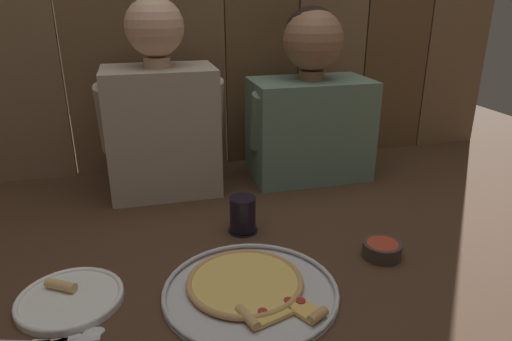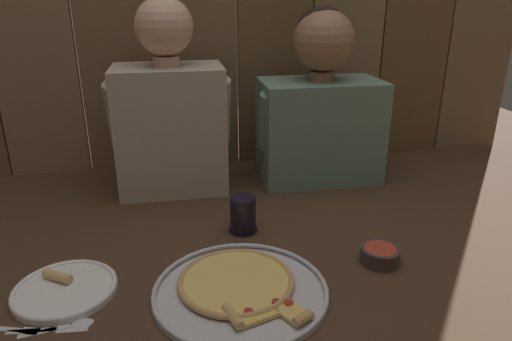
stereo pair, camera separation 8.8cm
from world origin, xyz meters
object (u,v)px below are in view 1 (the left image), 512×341
Objects in this scene: dipping_bowl at (382,249)px; diner_left at (161,108)px; drinking_glass at (243,215)px; dinner_plate at (70,298)px; pizza_tray at (249,288)px; diner_right at (310,104)px.

dipping_bowl is 0.78m from diner_left.
dipping_bowl is (0.30, -0.22, -0.03)m from drinking_glass.
diner_left is at bearing 66.19° from dinner_plate.
pizza_tray is at bearing -170.80° from dipping_bowl.
diner_right is at bearing 88.38° from dipping_bowl.
dipping_bowl is 0.16× the size of diner_left.
pizza_tray is 0.38m from dinner_plate.
dinner_plate is 0.66m from diner_left.
diner_right is at bearing 36.80° from dinner_plate.
diner_right is at bearing 47.37° from drinking_glass.
diner_right reaches higher than pizza_tray.
drinking_glass is 1.04× the size of dipping_bowl.
diner_right reaches higher than dipping_bowl.
dinner_plate is 0.36× the size of diner_left.
pizza_tray is at bearing -120.75° from diner_right.
diner_left is (-0.18, 0.35, 0.23)m from drinking_glass.
pizza_tray is 0.76m from diner_right.
dipping_bowl is 0.61m from diner_right.
diner_left reaches higher than diner_right.
dinner_plate is at bearing -113.81° from diner_left.
diner_left reaches higher than dinner_plate.
dipping_bowl is at bearing 9.20° from pizza_tray.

